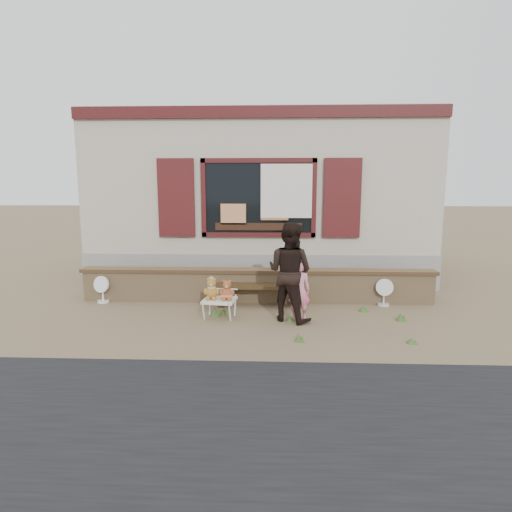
{
  "coord_description": "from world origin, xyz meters",
  "views": [
    {
      "loc": [
        0.33,
        -7.4,
        2.35
      ],
      "look_at": [
        0.0,
        0.6,
        1.0
      ],
      "focal_mm": 30.0,
      "sensor_mm": 36.0,
      "label": 1
    }
  ],
  "objects_px": {
    "folding_chair": "(219,301)",
    "teddy_bear_right": "(227,289)",
    "adult": "(290,272)",
    "child": "(299,290)",
    "teddy_bear_left": "(212,288)",
    "bench": "(259,290)"
  },
  "relations": [
    {
      "from": "folding_chair",
      "to": "teddy_bear_left",
      "type": "xyz_separation_m",
      "value": [
        -0.14,
        0.02,
        0.23
      ]
    },
    {
      "from": "folding_chair",
      "to": "child",
      "type": "distance_m",
      "value": 1.42
    },
    {
      "from": "teddy_bear_left",
      "to": "adult",
      "type": "bearing_deg",
      "value": 3.62
    },
    {
      "from": "bench",
      "to": "folding_chair",
      "type": "xyz_separation_m",
      "value": [
        -0.67,
        -0.79,
        -0.0
      ]
    },
    {
      "from": "bench",
      "to": "folding_chair",
      "type": "relative_size",
      "value": 2.74
    },
    {
      "from": "adult",
      "to": "bench",
      "type": "bearing_deg",
      "value": -24.95
    },
    {
      "from": "teddy_bear_right",
      "to": "teddy_bear_left",
      "type": "bearing_deg",
      "value": 180.0
    },
    {
      "from": "teddy_bear_right",
      "to": "adult",
      "type": "xyz_separation_m",
      "value": [
        1.09,
        -0.05,
        0.34
      ]
    },
    {
      "from": "folding_chair",
      "to": "teddy_bear_right",
      "type": "relative_size",
      "value": 1.68
    },
    {
      "from": "teddy_bear_left",
      "to": "child",
      "type": "xyz_separation_m",
      "value": [
        1.54,
        -0.06,
        -0.01
      ]
    },
    {
      "from": "bench",
      "to": "teddy_bear_right",
      "type": "xyz_separation_m",
      "value": [
        -0.53,
        -0.81,
        0.21
      ]
    },
    {
      "from": "folding_chair",
      "to": "adult",
      "type": "xyz_separation_m",
      "value": [
        1.23,
        -0.07,
        0.55
      ]
    },
    {
      "from": "child",
      "to": "teddy_bear_left",
      "type": "bearing_deg",
      "value": -1.38
    },
    {
      "from": "folding_chair",
      "to": "teddy_bear_right",
      "type": "bearing_deg",
      "value": 0.0
    },
    {
      "from": "folding_chair",
      "to": "adult",
      "type": "height_order",
      "value": "adult"
    },
    {
      "from": "child",
      "to": "adult",
      "type": "distance_m",
      "value": 0.37
    },
    {
      "from": "folding_chair",
      "to": "child",
      "type": "xyz_separation_m",
      "value": [
        1.4,
        -0.04,
        0.22
      ]
    },
    {
      "from": "folding_chair",
      "to": "teddy_bear_right",
      "type": "xyz_separation_m",
      "value": [
        0.14,
        -0.02,
        0.21
      ]
    },
    {
      "from": "bench",
      "to": "teddy_bear_left",
      "type": "distance_m",
      "value": 1.14
    },
    {
      "from": "bench",
      "to": "teddy_bear_right",
      "type": "relative_size",
      "value": 4.59
    },
    {
      "from": "teddy_bear_left",
      "to": "teddy_bear_right",
      "type": "relative_size",
      "value": 1.07
    },
    {
      "from": "folding_chair",
      "to": "adult",
      "type": "relative_size",
      "value": 0.36
    }
  ]
}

